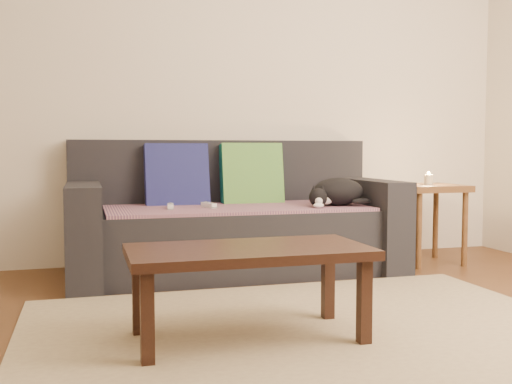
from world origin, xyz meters
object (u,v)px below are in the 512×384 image
Objects in this scene: sofa at (233,225)px; wii_remote_b at (209,205)px; wii_remote_a at (170,206)px; cat at (336,192)px; side_table at (428,198)px; coffee_table at (248,259)px.

wii_remote_b is (-0.19, -0.12, 0.15)m from sofa.
sofa is 14.00× the size of wii_remote_a.
cat reaches higher than wii_remote_a.
side_table is (1.39, -0.11, 0.15)m from sofa.
coffee_table is (0.14, -1.29, -0.11)m from wii_remote_a.
sofa is 14.00× the size of wii_remote_b.
cat reaches higher than coffee_table.
cat is 0.77× the size of side_table.
coffee_table is (-0.93, -1.21, -0.18)m from cat.
wii_remote_a is 1.83m from side_table.
side_table reaches higher than coffee_table.
wii_remote_a and wii_remote_b have the same top height.
wii_remote_b is at bearing -179.40° from side_table.
sofa is 0.71m from cat.
coffee_table is (-1.68, -1.33, -0.11)m from side_table.
cat reaches higher than wii_remote_b.
wii_remote_a is at bearing -161.52° from sofa.
side_table is 0.56× the size of coffee_table.
sofa is at bearing 175.68° from side_table.
cat reaches higher than side_table.
wii_remote_a is 1.00× the size of wii_remote_b.
wii_remote_b is at bearing -176.16° from cat.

